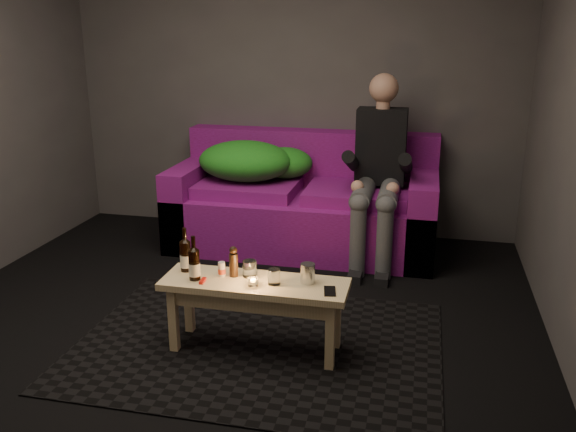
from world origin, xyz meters
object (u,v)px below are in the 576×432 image
Objects in this scene: sofa at (304,206)px; coffee_table at (255,294)px; beer_bottle_b at (194,264)px; person at (379,167)px; steel_cup at (308,273)px; beer_bottle_a at (186,255)px.

coffee_table is (0.08, -1.84, 0.02)m from sofa.
sofa is 2.06× the size of coffee_table.
sofa reaches higher than coffee_table.
beer_bottle_b is at bearing -97.69° from sofa.
person is at bearing 62.69° from beer_bottle_b.
beer_bottle_a is at bearing 179.15° from steel_cup.
coffee_table is 4.09× the size of beer_bottle_b.
beer_bottle_a is at bearing -101.20° from sofa.
coffee_table is 0.39m from beer_bottle_b.
steel_cup is at bearing -0.85° from beer_bottle_a.
beer_bottle_a is 0.15m from beer_bottle_b.
person is 1.79m from coffee_table.
coffee_table is (-0.55, -1.66, -0.40)m from person.
sofa is at bearing 92.62° from coffee_table.
beer_bottle_b is at bearing -48.66° from beer_bottle_a.
coffee_table is 9.48× the size of steel_cup.
beer_bottle_a is (-0.98, -1.60, -0.23)m from person.
beer_bottle_b is at bearing -171.06° from coffee_table.
coffee_table is at bearing 8.94° from beer_bottle_b.
person reaches higher than sofa.
coffee_table is at bearing -7.48° from beer_bottle_a.
person reaches higher than beer_bottle_a.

